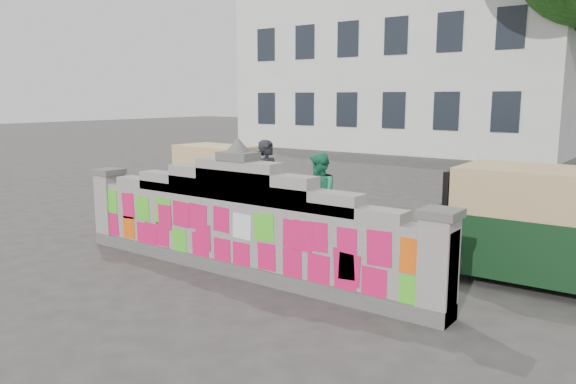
{
  "coord_description": "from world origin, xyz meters",
  "views": [
    {
      "loc": [
        5.29,
        -5.99,
        2.57
      ],
      "look_at": [
        0.15,
        1.0,
        1.1
      ],
      "focal_mm": 35.0,
      "sensor_mm": 36.0,
      "label": 1
    }
  ],
  "objects_px": {
    "pedestrian": "(318,197)",
    "rickshaw_right": "(540,225)",
    "cyclist_bike": "(268,216)",
    "rickshaw_left": "(218,173)",
    "cyclist_rider": "(268,199)"
  },
  "relations": [
    {
      "from": "pedestrian",
      "to": "rickshaw_right",
      "type": "height_order",
      "value": "rickshaw_right"
    },
    {
      "from": "cyclist_bike",
      "to": "cyclist_rider",
      "type": "xyz_separation_m",
      "value": [
        0.0,
        0.0,
        0.32
      ]
    },
    {
      "from": "cyclist_bike",
      "to": "pedestrian",
      "type": "xyz_separation_m",
      "value": [
        0.62,
        0.68,
        0.33
      ]
    },
    {
      "from": "cyclist_rider",
      "to": "rickshaw_right",
      "type": "bearing_deg",
      "value": -83.39
    },
    {
      "from": "cyclist_bike",
      "to": "rickshaw_left",
      "type": "distance_m",
      "value": 4.04
    },
    {
      "from": "pedestrian",
      "to": "rickshaw_right",
      "type": "relative_size",
      "value": 0.54
    },
    {
      "from": "pedestrian",
      "to": "rickshaw_right",
      "type": "distance_m",
      "value": 3.81
    },
    {
      "from": "rickshaw_left",
      "to": "cyclist_rider",
      "type": "bearing_deg",
      "value": -29.57
    },
    {
      "from": "rickshaw_left",
      "to": "rickshaw_right",
      "type": "height_order",
      "value": "rickshaw_right"
    },
    {
      "from": "pedestrian",
      "to": "rickshaw_right",
      "type": "bearing_deg",
      "value": 51.94
    },
    {
      "from": "rickshaw_right",
      "to": "cyclist_bike",
      "type": "bearing_deg",
      "value": 4.39
    },
    {
      "from": "cyclist_rider",
      "to": "rickshaw_right",
      "type": "distance_m",
      "value": 4.44
    },
    {
      "from": "pedestrian",
      "to": "cyclist_bike",
      "type": "bearing_deg",
      "value": -77.03
    },
    {
      "from": "cyclist_bike",
      "to": "rickshaw_right",
      "type": "height_order",
      "value": "rickshaw_right"
    },
    {
      "from": "pedestrian",
      "to": "rickshaw_left",
      "type": "distance_m",
      "value": 4.26
    }
  ]
}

